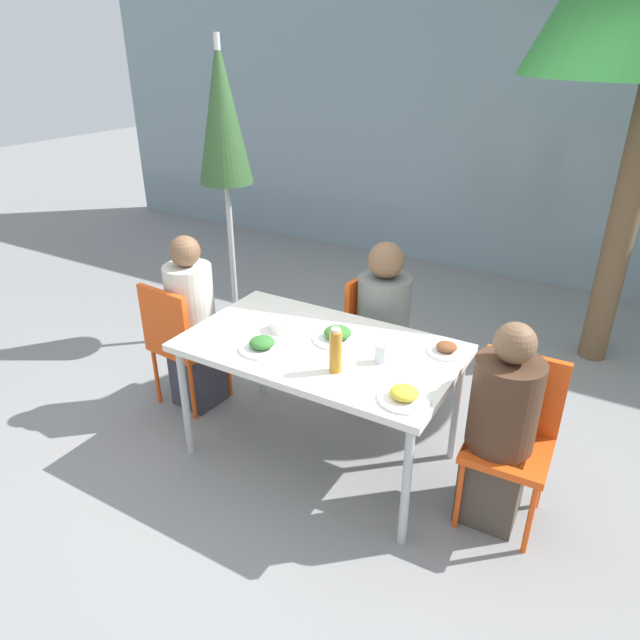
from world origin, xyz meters
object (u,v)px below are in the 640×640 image
(person_left, at_px, (193,328))
(person_far, at_px, (382,331))
(salad_bowl, at_px, (282,325))
(chair_left, at_px, (179,337))
(person_right, at_px, (500,432))
(drinking_cup, at_px, (382,353))
(closed_umbrella, at_px, (223,124))
(chair_far, at_px, (376,329))
(bottle, at_px, (336,351))
(chair_right, at_px, (514,427))

(person_left, distance_m, person_far, 1.23)
(salad_bowl, bearing_deg, chair_left, -176.56)
(person_right, distance_m, drinking_cup, 0.69)
(person_right, xyz_separation_m, closed_umbrella, (-2.39, 0.96, 1.18))
(person_right, bearing_deg, salad_bowl, -2.42)
(chair_far, distance_m, person_far, 0.10)
(closed_umbrella, bearing_deg, chair_far, -10.48)
(salad_bowl, bearing_deg, closed_umbrella, 139.50)
(chair_left, bearing_deg, person_left, 58.00)
(chair_far, distance_m, closed_umbrella, 1.84)
(bottle, xyz_separation_m, drinking_cup, (0.16, 0.20, -0.07))
(chair_left, bearing_deg, chair_far, 39.65)
(person_left, relative_size, closed_umbrella, 0.52)
(closed_umbrella, bearing_deg, drinking_cup, -29.50)
(chair_left, height_order, person_far, person_far)
(chair_left, bearing_deg, bottle, -4.62)
(salad_bowl, bearing_deg, chair_right, 2.98)
(chair_left, distance_m, person_right, 2.05)
(chair_left, height_order, person_right, person_right)
(chair_right, distance_m, closed_umbrella, 2.85)
(drinking_cup, bearing_deg, chair_right, 9.08)
(closed_umbrella, height_order, bottle, closed_umbrella)
(person_left, bearing_deg, closed_umbrella, 117.43)
(person_far, bearing_deg, chair_left, -52.83)
(person_left, height_order, chair_right, person_left)
(person_far, bearing_deg, drinking_cup, 29.19)
(person_far, relative_size, drinking_cup, 11.64)
(person_right, distance_m, salad_bowl, 1.30)
(chair_right, height_order, person_right, person_right)
(chair_right, xyz_separation_m, bottle, (-0.84, -0.31, 0.35))
(person_left, bearing_deg, person_far, 34.03)
(bottle, bearing_deg, closed_umbrella, 143.16)
(person_right, height_order, closed_umbrella, closed_umbrella)
(closed_umbrella, relative_size, bottle, 9.55)
(chair_far, height_order, bottle, bottle)
(person_right, relative_size, person_far, 0.97)
(closed_umbrella, bearing_deg, salad_bowl, -40.50)
(person_left, xyz_separation_m, chair_right, (2.04, 0.04, -0.05))
(person_right, bearing_deg, bottle, 14.38)
(person_left, xyz_separation_m, closed_umbrella, (-0.39, 0.92, 1.14))
(chair_right, bearing_deg, person_left, -0.73)
(closed_umbrella, bearing_deg, person_far, -12.14)
(person_right, height_order, person_far, person_far)
(person_far, bearing_deg, person_left, -54.50)
(bottle, bearing_deg, chair_far, 102.63)
(person_left, bearing_deg, salad_bowl, 1.92)
(drinking_cup, bearing_deg, chair_left, -179.74)
(person_right, relative_size, chair_far, 1.27)
(closed_umbrella, bearing_deg, chair_right, -19.95)
(chair_right, distance_m, bottle, 0.96)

